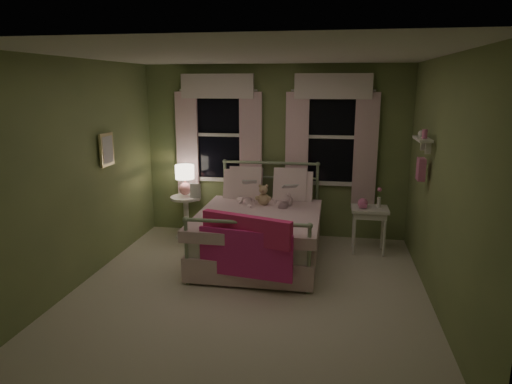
% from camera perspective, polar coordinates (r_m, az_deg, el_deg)
% --- Properties ---
extents(room_shell, '(4.20, 4.20, 4.20)m').
position_cam_1_polar(room_shell, '(4.93, -0.91, 1.52)').
color(room_shell, beige).
rests_on(room_shell, ground).
extents(bed, '(1.58, 2.03, 1.18)m').
position_cam_1_polar(bed, '(6.18, 0.55, -4.82)').
color(bed, white).
rests_on(bed, ground).
extents(pink_throw, '(1.09, 0.43, 0.71)m').
position_cam_1_polar(pink_throw, '(5.15, -1.29, -5.96)').
color(pink_throw, '#F53077').
rests_on(pink_throw, bed).
extents(child_left, '(0.32, 0.27, 0.75)m').
position_cam_1_polar(child_left, '(6.48, -1.28, 1.18)').
color(child_left, '#F7D1DD').
rests_on(child_left, bed).
extents(child_right, '(0.33, 0.27, 0.66)m').
position_cam_1_polar(child_right, '(6.41, 3.64, 0.59)').
color(child_right, '#F7D1DD').
rests_on(child_right, bed).
extents(book_left, '(0.22, 0.15, 0.26)m').
position_cam_1_polar(book_left, '(6.24, -1.72, 0.86)').
color(book_left, beige).
rests_on(book_left, child_left).
extents(book_right, '(0.22, 0.16, 0.26)m').
position_cam_1_polar(book_right, '(6.16, 3.39, 0.28)').
color(book_right, beige).
rests_on(book_right, child_right).
extents(teddy_bear, '(0.23, 0.18, 0.30)m').
position_cam_1_polar(teddy_bear, '(6.32, 0.94, -0.57)').
color(teddy_bear, tan).
rests_on(teddy_bear, bed).
extents(nightstand_left, '(0.46, 0.46, 0.65)m').
position_cam_1_polar(nightstand_left, '(7.05, -8.73, -2.38)').
color(nightstand_left, white).
rests_on(nightstand_left, ground).
extents(table_lamp, '(0.28, 0.28, 0.46)m').
position_cam_1_polar(table_lamp, '(6.92, -8.89, 1.89)').
color(table_lamp, pink).
rests_on(table_lamp, nightstand_left).
extents(book_nightstand, '(0.16, 0.22, 0.02)m').
position_cam_1_polar(book_nightstand, '(6.88, -8.22, -0.68)').
color(book_nightstand, beige).
rests_on(book_nightstand, nightstand_left).
extents(nightstand_right, '(0.50, 0.40, 0.64)m').
position_cam_1_polar(nightstand_right, '(6.50, 14.00, -2.76)').
color(nightstand_right, white).
rests_on(nightstand_right, ground).
extents(pink_toy, '(0.14, 0.19, 0.14)m').
position_cam_1_polar(pink_toy, '(6.45, 13.20, -1.39)').
color(pink_toy, pink).
rests_on(pink_toy, nightstand_right).
extents(bud_vase, '(0.06, 0.06, 0.28)m').
position_cam_1_polar(bud_vase, '(6.50, 15.14, -0.65)').
color(bud_vase, white).
rests_on(bud_vase, nightstand_right).
extents(window_left, '(1.34, 0.13, 1.96)m').
position_cam_1_polar(window_left, '(7.03, -4.70, 7.69)').
color(window_left, black).
rests_on(window_left, room_shell).
extents(window_right, '(1.34, 0.13, 1.96)m').
position_cam_1_polar(window_right, '(6.81, 9.41, 7.37)').
color(window_right, black).
rests_on(window_right, room_shell).
extents(wall_shelf, '(0.15, 0.50, 0.60)m').
position_cam_1_polar(wall_shelf, '(5.59, 20.04, 4.45)').
color(wall_shelf, white).
rests_on(wall_shelf, room_shell).
extents(framed_picture, '(0.03, 0.32, 0.42)m').
position_cam_1_polar(framed_picture, '(6.11, -18.15, 5.06)').
color(framed_picture, beige).
rests_on(framed_picture, room_shell).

